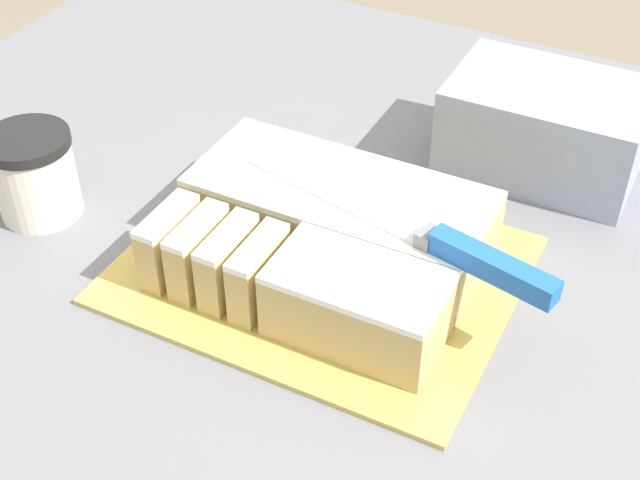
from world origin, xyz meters
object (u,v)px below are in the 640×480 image
at_px(knife, 456,250).
at_px(storage_box, 545,127).
at_px(cake, 327,239).
at_px(coffee_cup, 34,174).
at_px(cake_board, 320,270).

relative_size(knife, storage_box, 1.57).
bearing_deg(cake, coffee_cup, -170.79).
distance_m(cake, coffee_cup, 0.34).
bearing_deg(knife, cake, 8.48).
xyz_separation_m(cake_board, coffee_cup, (-0.32, -0.05, 0.05)).
relative_size(cake, knife, 0.89).
xyz_separation_m(cake, knife, (0.14, -0.01, 0.05)).
distance_m(cake, storage_box, 0.32).
bearing_deg(coffee_cup, knife, 5.30).
bearing_deg(cake, knife, -4.34).
xyz_separation_m(cake_board, cake, (0.01, 0.00, 0.04)).
bearing_deg(storage_box, cake_board, -116.72).
relative_size(cake_board, coffee_cup, 3.96).
relative_size(knife, coffee_cup, 3.50).
height_order(coffee_cup, storage_box, storage_box).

